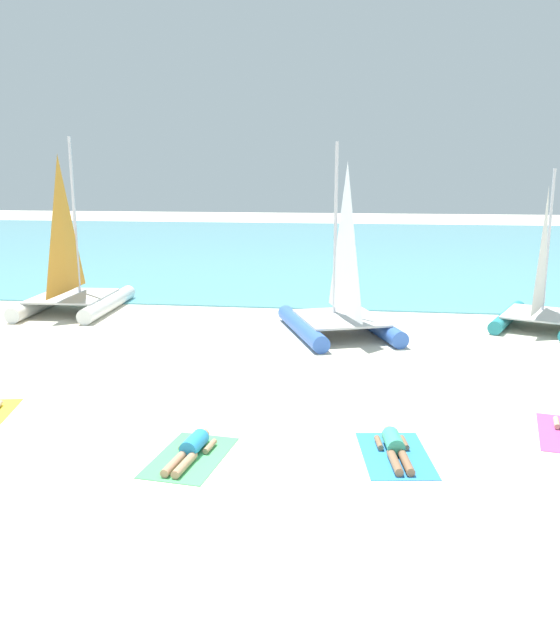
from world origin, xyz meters
The scene contains 9 objects.
ground_plane centered at (0.00, 10.00, 0.00)m, with size 120.00×120.00×0.00m, color beige.
ocean_water centered at (0.00, 32.89, 0.03)m, with size 120.00×40.00×0.05m, color #5BB2C1.
sailboat_teal centered at (7.29, 11.15, 0.71)m, with size 3.55×4.28×4.79m.
sailboat_white centered at (-7.97, 11.50, 0.87)m, with size 3.10×4.63×5.85m.
sailboat_blue centered at (1.25, 9.43, 0.82)m, with size 4.01×4.91×5.52m.
towel_center_left centered at (-0.77, 0.51, 0.01)m, with size 1.10×1.90×0.01m, color #4CB266.
sunbather_center_left centered at (-0.76, 0.57, 0.13)m, with size 0.59×1.57×0.30m.
towel_center_right centered at (2.62, 1.07, 0.01)m, with size 1.10×1.90×0.01m, color #338CD8.
sunbather_center_right centered at (2.61, 1.14, 0.13)m, with size 0.64×1.57×0.30m.
Camera 1 is at (2.13, -9.31, 4.63)m, focal length 36.67 mm.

